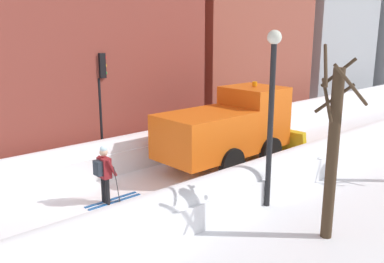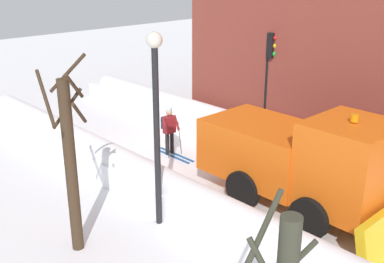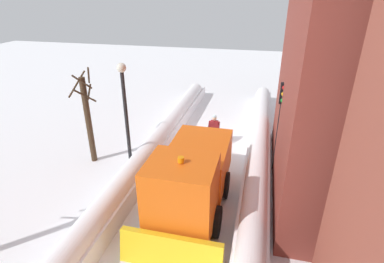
{
  "view_description": "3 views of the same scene",
  "coord_description": "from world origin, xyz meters",
  "px_view_note": "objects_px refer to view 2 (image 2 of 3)",
  "views": [
    {
      "loc": [
        10.27,
        -5.45,
        5.09
      ],
      "look_at": [
        -0.69,
        4.52,
        1.48
      ],
      "focal_mm": 39.1,
      "sensor_mm": 36.0,
      "label": 1
    },
    {
      "loc": [
        10.21,
        12.74,
        6.65
      ],
      "look_at": [
        0.35,
        2.25,
        1.44
      ],
      "focal_mm": 44.31,
      "sensor_mm": 36.0,
      "label": 2
    },
    {
      "loc": [
        -2.42,
        15.1,
        7.7
      ],
      "look_at": [
        0.61,
        2.49,
        1.63
      ],
      "focal_mm": 28.0,
      "sensor_mm": 36.0,
      "label": 3
    }
  ],
  "objects_px": {
    "plow_truck": "(302,160)",
    "street_lamp": "(156,108)",
    "skier": "(169,128)",
    "bare_tree_near": "(70,162)",
    "traffic_light_pole": "(270,68)"
  },
  "relations": [
    {
      "from": "plow_truck",
      "to": "bare_tree_near",
      "type": "bearing_deg",
      "value": -24.07
    },
    {
      "from": "bare_tree_near",
      "to": "skier",
      "type": "bearing_deg",
      "value": -151.43
    },
    {
      "from": "traffic_light_pole",
      "to": "street_lamp",
      "type": "height_order",
      "value": "street_lamp"
    },
    {
      "from": "plow_truck",
      "to": "skier",
      "type": "relative_size",
      "value": 3.31
    },
    {
      "from": "plow_truck",
      "to": "street_lamp",
      "type": "relative_size",
      "value": 1.17
    },
    {
      "from": "traffic_light_pole",
      "to": "plow_truck",
      "type": "bearing_deg",
      "value": 49.66
    },
    {
      "from": "street_lamp",
      "to": "bare_tree_near",
      "type": "xyz_separation_m",
      "value": [
        2.2,
        -0.45,
        -0.93
      ]
    },
    {
      "from": "plow_truck",
      "to": "street_lamp",
      "type": "xyz_separation_m",
      "value": [
        3.44,
        -2.07,
        1.76
      ]
    },
    {
      "from": "plow_truck",
      "to": "traffic_light_pole",
      "type": "bearing_deg",
      "value": -130.34
    },
    {
      "from": "plow_truck",
      "to": "traffic_light_pole",
      "type": "distance_m",
      "value": 5.04
    },
    {
      "from": "street_lamp",
      "to": "skier",
      "type": "bearing_deg",
      "value": -134.01
    },
    {
      "from": "plow_truck",
      "to": "street_lamp",
      "type": "bearing_deg",
      "value": -31.09
    },
    {
      "from": "plow_truck",
      "to": "street_lamp",
      "type": "distance_m",
      "value": 4.38
    },
    {
      "from": "plow_truck",
      "to": "skier",
      "type": "bearing_deg",
      "value": -89.16
    },
    {
      "from": "skier",
      "to": "bare_tree_near",
      "type": "xyz_separation_m",
      "value": [
        5.56,
        3.03,
        1.3
      ]
    }
  ]
}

